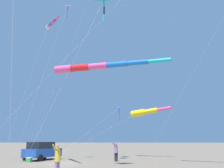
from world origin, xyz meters
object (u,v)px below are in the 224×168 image
cooler_box (29,160)px  kite_windsock_long_streamer_right (145,112)px  kite_delta_white_trailing (104,0)px  parked_car (42,151)px  kite_windsock_teal_far_right (92,67)px  kite_delta_striped_overhead (119,108)px  kite_windsock_long_streamer_left (51,24)px  person_child_green_jacket (57,158)px  person_adult_flyer (116,151)px  kite_delta_small_distant (67,7)px

cooler_box → kite_windsock_long_streamer_right: bearing=123.2°
kite_delta_white_trailing → parked_car: bearing=-141.1°
kite_delta_white_trailing → kite_windsock_teal_far_right: kite_delta_white_trailing is taller
cooler_box → kite_delta_striped_overhead: 11.75m
parked_car → kite_windsock_long_streamer_left: bearing=18.5°
person_child_green_jacket → kite_delta_striped_overhead: bearing=166.3°
parked_car → kite_delta_striped_overhead: kite_delta_striped_overhead is taller
parked_car → kite_delta_striped_overhead: bearing=113.0°
cooler_box → kite_windsock_long_streamer_left: kite_windsock_long_streamer_left is taller
parked_car → kite_windsock_teal_far_right: kite_windsock_teal_far_right is taller
person_adult_flyer → kite_delta_small_distant: size_ratio=0.11×
parked_car → kite_windsock_teal_far_right: (11.12, 6.60, 5.57)m
person_adult_flyer → kite_delta_striped_overhead: 6.75m
parked_car → kite_delta_small_distant: size_ratio=0.27×
person_adult_flyer → kite_windsock_teal_far_right: 11.43m
person_child_green_jacket → kite_windsock_teal_far_right: bearing=79.9°
kite_delta_white_trailing → kite_delta_small_distant: kite_delta_small_distant is taller
kite_windsock_teal_far_right → kite_windsock_long_streamer_left: kite_windsock_long_streamer_left is taller
kite_delta_small_distant → kite_delta_striped_overhead: bearing=133.6°
parked_car → cooler_box: size_ratio=7.49×
kite_windsock_long_streamer_left → person_child_green_jacket: bearing=27.5°
kite_delta_striped_overhead → kite_delta_white_trailing: 14.08m
kite_windsock_long_streamer_left → kite_delta_small_distant: 5.33m
cooler_box → kite_delta_striped_overhead: bearing=124.7°
parked_car → person_child_green_jacket: 11.70m
cooler_box → person_adult_flyer: (-1.23, 8.21, 0.80)m
person_child_green_jacket → kite_windsock_long_streamer_right: (-16.07, 6.82, 4.66)m
cooler_box → kite_delta_small_distant: kite_delta_small_distant is taller
person_adult_flyer → kite_windsock_long_streamer_left: kite_windsock_long_streamer_left is taller
kite_delta_striped_overhead → kite_delta_white_trailing: bearing=-4.5°
person_adult_flyer → kite_delta_striped_overhead: size_ratio=0.26×
kite_windsock_teal_far_right → cooler_box: bearing=-141.2°
cooler_box → kite_windsock_long_streamer_left: size_ratio=0.05×
parked_car → kite_windsock_long_streamer_right: 13.42m
kite_delta_small_distant → kite_windsock_teal_far_right: bearing=24.6°
parked_car → kite_delta_white_trailing: size_ratio=0.35×
cooler_box → kite_delta_striped_overhead: size_ratio=0.09×
person_adult_flyer → kite_windsock_long_streamer_left: 13.80m
person_adult_flyer → kite_windsock_long_streamer_left: (4.23, -6.01, 11.68)m
parked_car → kite_delta_small_distant: 16.05m
kite_windsock_long_streamer_left → kite_delta_small_distant: size_ratio=0.79×
kite_windsock_teal_far_right → kite_delta_small_distant: (-9.16, -4.20, 10.17)m
kite_delta_striped_overhead → kite_delta_small_distant: (5.38, -5.64, 10.76)m
cooler_box → kite_delta_white_trailing: bearing=49.6°
person_adult_flyer → kite_delta_small_distant: (0.77, -5.41, 15.68)m
parked_car → person_child_green_jacket: (10.76, 4.59, 0.00)m
person_adult_flyer → kite_delta_white_trailing: (7.60, -0.72, 11.89)m
cooler_box → kite_windsock_teal_far_right: bearing=38.8°
kite_delta_white_trailing → person_adult_flyer: bearing=174.5°
kite_delta_striped_overhead → kite_delta_small_distant: size_ratio=0.42×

